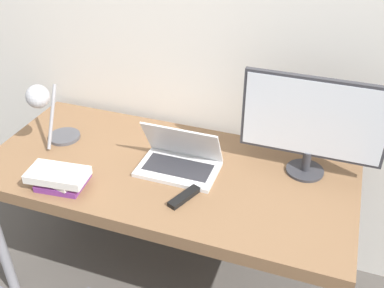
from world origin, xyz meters
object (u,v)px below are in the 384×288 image
(desk_lamp, at_px, (45,108))
(book_stack, at_px, (60,177))
(monitor, at_px, (313,122))
(laptop, at_px, (180,160))

(desk_lamp, relative_size, book_stack, 1.32)
(desk_lamp, bearing_deg, monitor, 10.49)
(monitor, xyz_separation_m, book_stack, (-0.95, -0.44, -0.21))
(laptop, distance_m, book_stack, 0.51)
(desk_lamp, bearing_deg, laptop, 4.50)
(desk_lamp, distance_m, book_stack, 0.34)
(monitor, bearing_deg, laptop, -162.75)
(laptop, bearing_deg, desk_lamp, -175.50)
(monitor, bearing_deg, book_stack, -155.20)
(monitor, height_order, desk_lamp, monitor)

